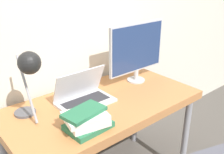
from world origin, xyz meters
TOP-DOWN VIEW (x-y plane):
  - wall_back at (0.00, 0.76)m, footprint 8.00×0.05m
  - desk at (0.00, 0.35)m, footprint 1.36×0.70m
  - laptop at (-0.11, 0.43)m, footprint 0.37×0.23m
  - monitor at (0.43, 0.46)m, footprint 0.54×0.14m
  - desk_lamp at (-0.48, 0.39)m, footprint 0.13×0.30m
  - book_stack at (-0.27, 0.15)m, footprint 0.28×0.23m
  - tv_remote at (-0.32, 0.24)m, footprint 0.12×0.15m
  - media_remote at (-0.17, 0.17)m, footprint 0.07×0.15m

SIDE VIEW (x-z plane):
  - desk at x=0.00m, z-range 0.31..1.09m
  - tv_remote at x=-0.32m, z-range 0.78..0.80m
  - media_remote at x=-0.17m, z-range 0.78..0.80m
  - laptop at x=-0.11m, z-range 0.71..0.94m
  - book_stack at x=-0.27m, z-range 0.77..0.89m
  - monitor at x=0.43m, z-range 0.80..1.28m
  - desk_lamp at x=-0.48m, z-range 0.88..1.34m
  - wall_back at x=0.00m, z-range 0.00..2.60m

